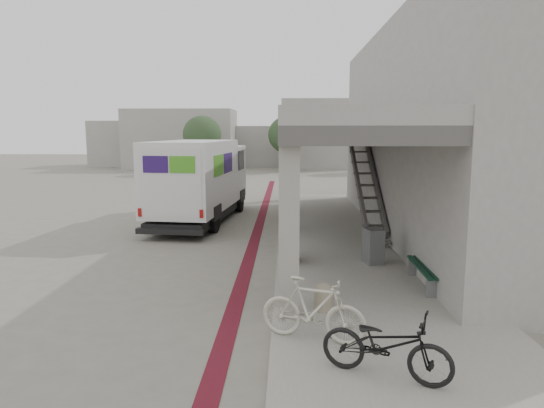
{
  "coord_description": "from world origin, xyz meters",
  "views": [
    {
      "loc": [
        2.06,
        -12.33,
        3.6
      ],
      "look_at": [
        1.65,
        0.74,
        1.6
      ],
      "focal_mm": 32.0,
      "sensor_mm": 36.0,
      "label": 1
    }
  ],
  "objects_px": {
    "fedex_truck": "(200,179)",
    "bench": "(426,272)",
    "bicycle_black": "(386,345)",
    "utility_cabinet": "(373,246)",
    "bicycle_cream": "(313,309)"
  },
  "relations": [
    {
      "from": "fedex_truck",
      "to": "bench",
      "type": "distance_m",
      "value": 10.56
    },
    {
      "from": "bench",
      "to": "bicycle_black",
      "type": "bearing_deg",
      "value": -111.65
    },
    {
      "from": "fedex_truck",
      "to": "utility_cabinet",
      "type": "relative_size",
      "value": 8.35
    },
    {
      "from": "fedex_truck",
      "to": "utility_cabinet",
      "type": "distance_m",
      "value": 8.59
    },
    {
      "from": "utility_cabinet",
      "to": "bicycle_cream",
      "type": "height_order",
      "value": "bicycle_cream"
    },
    {
      "from": "fedex_truck",
      "to": "bicycle_cream",
      "type": "relative_size",
      "value": 4.27
    },
    {
      "from": "bench",
      "to": "utility_cabinet",
      "type": "xyz_separation_m",
      "value": [
        -0.87,
        1.83,
        0.14
      ]
    },
    {
      "from": "fedex_truck",
      "to": "bench",
      "type": "height_order",
      "value": "fedex_truck"
    },
    {
      "from": "utility_cabinet",
      "to": "bicycle_black",
      "type": "distance_m",
      "value": 6.07
    },
    {
      "from": "bench",
      "to": "utility_cabinet",
      "type": "height_order",
      "value": "utility_cabinet"
    },
    {
      "from": "fedex_truck",
      "to": "bicycle_black",
      "type": "bearing_deg",
      "value": -62.78
    },
    {
      "from": "bench",
      "to": "bicycle_cream",
      "type": "height_order",
      "value": "bicycle_cream"
    },
    {
      "from": "bicycle_black",
      "to": "bicycle_cream",
      "type": "distance_m",
      "value": 1.54
    },
    {
      "from": "fedex_truck",
      "to": "utility_cabinet",
      "type": "xyz_separation_m",
      "value": [
        5.69,
        -6.34,
        -1.13
      ]
    },
    {
      "from": "utility_cabinet",
      "to": "bench",
      "type": "bearing_deg",
      "value": -78.8
    }
  ]
}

